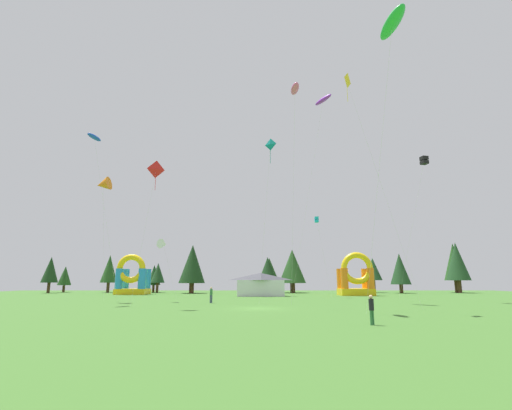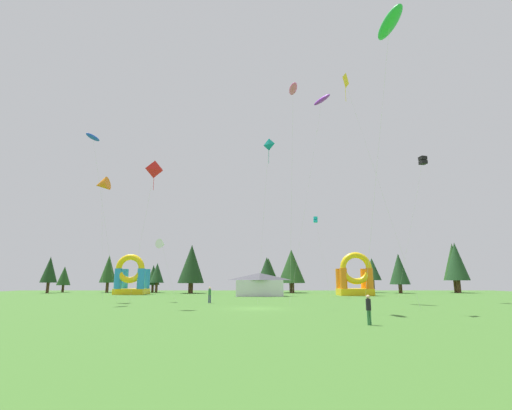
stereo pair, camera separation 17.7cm
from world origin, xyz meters
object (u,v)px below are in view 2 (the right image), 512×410
object	(u,v)px
inflatable_yellow_castle	(131,279)
festival_tent	(259,284)
kite_black_box	(423,161)
kite_teal_diamond	(268,146)
kite_red_diamond	(154,171)
kite_purple_parafoil	(322,100)
person_midfield	(368,307)
kite_yellow_diamond	(344,83)
kite_green_parafoil	(389,23)
inflatable_orange_dome	(355,280)
kite_white_delta	(162,244)
person_far_side	(209,293)
kite_pink_parafoil	(293,89)
kite_cyan_box	(315,220)
kite_orange_delta	(102,184)
kite_blue_parafoil	(93,138)

from	to	relation	value
inflatable_yellow_castle	festival_tent	xyz separation A→B (m)	(23.93, -7.10, -0.85)
kite_black_box	inflatable_yellow_castle	xyz separation A→B (m)	(-46.11, 22.37, -15.87)
kite_black_box	kite_teal_diamond	world-z (taller)	kite_black_box
kite_red_diamond	kite_teal_diamond	bearing A→B (deg)	5.81
kite_teal_diamond	kite_purple_parafoil	bearing A→B (deg)	49.75
person_midfield	kite_black_box	bearing A→B (deg)	28.97
kite_black_box	kite_yellow_diamond	bearing A→B (deg)	-134.18
kite_yellow_diamond	kite_green_parafoil	world-z (taller)	kite_yellow_diamond
kite_green_parafoil	inflatable_orange_dome	distance (m)	47.68
kite_purple_parafoil	kite_white_delta	xyz separation A→B (m)	(-21.34, -0.05, -20.12)
kite_black_box	person_far_side	distance (m)	33.44
kite_pink_parafoil	kite_cyan_box	bearing A→B (deg)	76.83
kite_red_diamond	kite_yellow_diamond	xyz separation A→B (m)	(19.60, -3.22, 8.22)
kite_black_box	kite_green_parafoil	bearing A→B (deg)	-117.66
kite_orange_delta	festival_tent	bearing A→B (deg)	36.65
kite_yellow_diamond	person_midfield	distance (m)	23.72
kite_cyan_box	person_far_side	xyz separation A→B (m)	(-15.22, -14.63, -11.18)
kite_teal_diamond	kite_green_parafoil	bearing A→B (deg)	-63.57
kite_purple_parafoil	kite_white_delta	world-z (taller)	kite_purple_parafoil
person_midfield	kite_orange_delta	bearing A→B (deg)	109.75
kite_purple_parafoil	kite_pink_parafoil	size ratio (longest dim) A/B	1.28
kite_yellow_diamond	kite_black_box	world-z (taller)	kite_yellow_diamond
kite_orange_delta	kite_blue_parafoil	distance (m)	6.45
kite_purple_parafoil	inflatable_orange_dome	distance (m)	31.79
kite_yellow_diamond	kite_teal_diamond	bearing A→B (deg)	149.68
kite_white_delta	kite_red_diamond	bearing A→B (deg)	-81.97
inflatable_yellow_castle	kite_teal_diamond	bearing A→B (deg)	-52.52
kite_purple_parafoil	kite_cyan_box	size ratio (longest dim) A/B	2.20
person_midfield	festival_tent	bearing A→B (deg)	70.35
kite_red_diamond	kite_green_parafoil	world-z (taller)	kite_green_parafoil
kite_orange_delta	kite_yellow_diamond	size ratio (longest dim) A/B	0.71
kite_yellow_diamond	kite_teal_diamond	size ratio (longest dim) A/B	1.29
person_far_side	inflatable_yellow_castle	world-z (taller)	inflatable_yellow_castle
kite_pink_parafoil	kite_orange_delta	xyz separation A→B (m)	(-24.31, 13.70, -6.34)
kite_pink_parafoil	person_far_side	size ratio (longest dim) A/B	11.78
kite_pink_parafoil	inflatable_yellow_castle	bearing A→B (deg)	126.52
festival_tent	kite_yellow_diamond	bearing A→B (deg)	-74.23
kite_red_diamond	kite_yellow_diamond	size ratio (longest dim) A/B	0.64
kite_black_box	inflatable_yellow_castle	distance (m)	53.65
kite_blue_parafoil	inflatable_yellow_castle	bearing A→B (deg)	96.09
kite_yellow_diamond	kite_black_box	distance (m)	20.18
kite_blue_parafoil	festival_tent	bearing A→B (deg)	43.27
person_far_side	kite_white_delta	bearing A→B (deg)	-52.71
kite_green_parafoil	festival_tent	xyz separation A→B (m)	(-8.68, 41.04, -18.26)
person_far_side	inflatable_orange_dome	bearing A→B (deg)	-167.99
kite_teal_diamond	kite_cyan_box	bearing A→B (deg)	68.44
inflatable_yellow_castle	festival_tent	distance (m)	24.97
kite_orange_delta	kite_teal_diamond	bearing A→B (deg)	-23.07
kite_purple_parafoil	kite_red_diamond	world-z (taller)	kite_purple_parafoil
inflatable_orange_dome	inflatable_yellow_castle	xyz separation A→B (m)	(-40.68, 4.51, 0.06)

